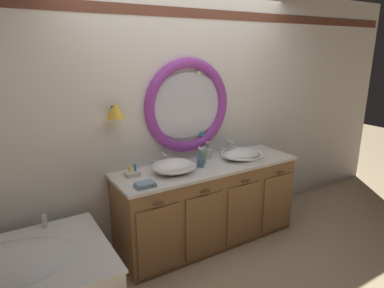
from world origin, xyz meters
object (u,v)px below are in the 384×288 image
sink_basin_right (242,154)px  soap_dispenser (203,156)px  sink_basin_left (174,166)px  toothbrush_holder_left (200,162)px  folded_hand_towel (145,185)px  toiletry_basket (132,173)px  toothbrush_holder_right (208,153)px

sink_basin_right → soap_dispenser: soap_dispenser is taller
sink_basin_left → toothbrush_holder_left: 0.31m
sink_basin_right → folded_hand_towel: sink_basin_right is taller
sink_basin_left → sink_basin_right: 0.82m
sink_basin_right → toothbrush_holder_left: size_ratio=2.17×
toothbrush_holder_left → toiletry_basket: toothbrush_holder_left is taller
sink_basin_right → folded_hand_towel: bearing=-172.5°
sink_basin_right → toothbrush_holder_left: bearing=178.4°
sink_basin_left → sink_basin_right: size_ratio=0.91×
toothbrush_holder_right → sink_basin_right: bearing=-34.3°
sink_basin_right → soap_dispenser: 0.45m
toothbrush_holder_left → toothbrush_holder_right: 0.29m
sink_basin_left → sink_basin_right: (0.82, 0.00, -0.01)m
soap_dispenser → toiletry_basket: soap_dispenser is taller
toothbrush_holder_left → toothbrush_holder_right: (0.22, 0.19, 0.01)m
folded_hand_towel → toothbrush_holder_right: bearing=22.0°
toothbrush_holder_left → folded_hand_towel: 0.69m
sink_basin_left → soap_dispenser: 0.40m
toothbrush_holder_left → toothbrush_holder_right: size_ratio=1.09×
sink_basin_right → toiletry_basket: 1.19m
folded_hand_towel → sink_basin_right: bearing=7.5°
soap_dispenser → toiletry_basket: 0.75m
sink_basin_right → toothbrush_holder_right: (-0.30, 0.20, 0.01)m
toothbrush_holder_left → folded_hand_towel: toothbrush_holder_left is taller
soap_dispenser → folded_hand_towel: size_ratio=1.02×
toiletry_basket → sink_basin_left: bearing=-21.3°
toothbrush_holder_left → soap_dispenser: toothbrush_holder_left is taller
soap_dispenser → folded_hand_towel: bearing=-161.5°
sink_basin_left → folded_hand_towel: (-0.36, -0.16, -0.05)m
sink_basin_right → sink_basin_left: bearing=-180.0°
sink_basin_right → toothbrush_holder_left: (-0.51, 0.01, -0.00)m
toothbrush_holder_right → folded_hand_towel: toothbrush_holder_right is taller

